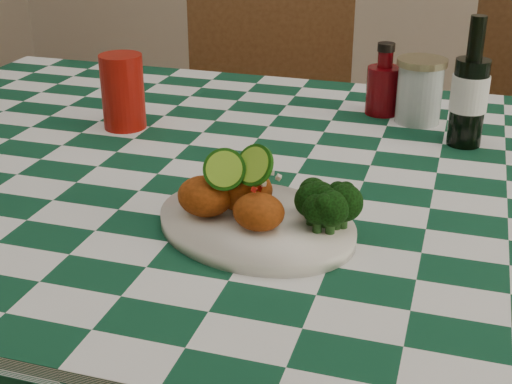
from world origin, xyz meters
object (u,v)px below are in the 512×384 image
(fried_chicken_pile, at_px, (244,186))
(dining_table, at_px, (292,377))
(plate, at_px, (256,224))
(wooden_chair_left, at_px, (274,151))
(beer_bottle, at_px, (471,82))
(red_tumbler, at_px, (123,92))
(mason_jar, at_px, (420,91))
(ketchup_bottle, at_px, (384,79))

(fried_chicken_pile, bearing_deg, dining_table, 83.87)
(fried_chicken_pile, bearing_deg, plate, 0.00)
(dining_table, xyz_separation_m, wooden_chair_left, (-0.25, 0.76, 0.12))
(wooden_chair_left, bearing_deg, beer_bottle, -67.71)
(red_tumbler, relative_size, wooden_chair_left, 0.13)
(plate, xyz_separation_m, fried_chicken_pile, (-0.02, 0.00, 0.05))
(dining_table, height_order, fried_chicken_pile, fried_chicken_pile)
(dining_table, height_order, mason_jar, mason_jar)
(beer_bottle, relative_size, wooden_chair_left, 0.21)
(wooden_chair_left, bearing_deg, plate, -94.74)
(fried_chicken_pile, relative_size, mason_jar, 1.16)
(dining_table, xyz_separation_m, plate, (-0.01, -0.20, 0.40))
(mason_jar, height_order, beer_bottle, beer_bottle)
(red_tumbler, xyz_separation_m, beer_bottle, (0.59, 0.09, 0.04))
(dining_table, bearing_deg, wooden_chair_left, 108.11)
(plate, distance_m, beer_bottle, 0.48)
(dining_table, bearing_deg, fried_chicken_pile, -96.13)
(red_tumbler, height_order, ketchup_bottle, ketchup_bottle)
(red_tumbler, distance_m, beer_bottle, 0.60)
(ketchup_bottle, distance_m, beer_bottle, 0.20)
(dining_table, xyz_separation_m, ketchup_bottle, (0.08, 0.33, 0.46))
(dining_table, height_order, beer_bottle, beer_bottle)
(plate, bearing_deg, fried_chicken_pile, 180.00)
(beer_bottle, bearing_deg, wooden_chair_left, 131.25)
(dining_table, distance_m, beer_bottle, 0.59)
(dining_table, distance_m, ketchup_bottle, 0.57)
(plate, xyz_separation_m, beer_bottle, (0.24, 0.40, 0.10))
(red_tumbler, relative_size, mason_jar, 1.12)
(fried_chicken_pile, height_order, wooden_chair_left, wooden_chair_left)
(dining_table, distance_m, fried_chicken_pile, 0.50)
(ketchup_bottle, bearing_deg, fried_chicken_pile, -101.16)
(beer_bottle, bearing_deg, mason_jar, 132.50)
(red_tumbler, height_order, wooden_chair_left, wooden_chair_left)
(red_tumbler, xyz_separation_m, mason_jar, (0.50, 0.18, -0.01))
(ketchup_bottle, bearing_deg, red_tumbler, -153.62)
(plate, relative_size, fried_chicken_pile, 2.00)
(dining_table, relative_size, wooden_chair_left, 1.63)
(red_tumbler, bearing_deg, dining_table, -18.31)
(dining_table, distance_m, wooden_chair_left, 0.81)
(ketchup_bottle, bearing_deg, plate, -99.53)
(plate, relative_size, wooden_chair_left, 0.27)
(mason_jar, bearing_deg, plate, -107.58)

